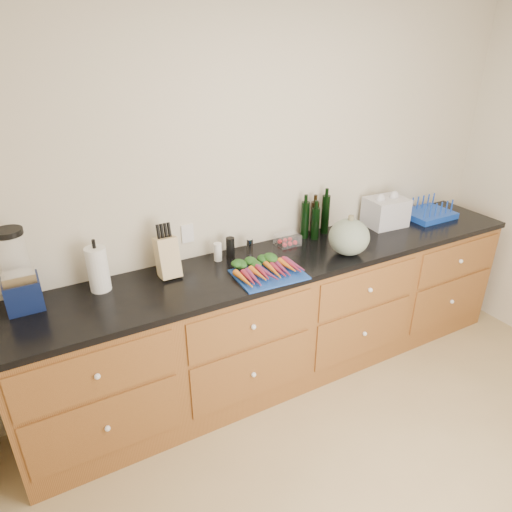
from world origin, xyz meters
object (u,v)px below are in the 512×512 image
knife_block (167,257)px  dish_rack (428,213)px  squash (349,237)px  paper_towel (98,269)px  blender_appliance (18,275)px  carrots (266,268)px  cutting_board (269,274)px  tomato_box (287,240)px

knife_block → dish_rack: knife_block is taller
knife_block → squash: bearing=-14.0°
paper_towel → blender_appliance: bearing=-179.6°
blender_appliance → dish_rack: (2.97, -0.08, -0.16)m
paper_towel → dish_rack: bearing=-1.8°
knife_block → carrots: bearing=-25.9°
cutting_board → dish_rack: 1.65m
carrots → knife_block: (-0.54, 0.26, 0.09)m
cutting_board → carrots: (0.00, 0.04, 0.03)m
carrots → knife_block: knife_block is taller
blender_appliance → paper_towel: size_ratio=1.72×
blender_appliance → knife_block: size_ratio=1.85×
dish_rack → tomato_box: bearing=176.0°
blender_appliance → paper_towel: blender_appliance is taller
carrots → squash: squash is taller
squash → paper_towel: (-1.56, 0.31, 0.01)m
blender_appliance → paper_towel: 0.40m
paper_towel → dish_rack: (2.57, -0.08, -0.10)m
blender_appliance → tomato_box: 1.69m
cutting_board → dish_rack: bearing=8.4°
tomato_box → carrots: bearing=-139.6°
paper_towel → dish_rack: paper_towel is taller
cutting_board → blender_appliance: size_ratio=0.91×
squash → carrots: bearing=177.3°
squash → cutting_board: bearing=-179.1°
carrots → tomato_box: (0.34, 0.29, 0.00)m
squash → blender_appliance: size_ratio=0.59×
squash → dish_rack: 1.04m
squash → tomato_box: size_ratio=1.71×
cutting_board → carrots: bearing=90.0°
carrots → tomato_box: size_ratio=2.51×
cutting_board → carrots: size_ratio=1.05×
cutting_board → paper_towel: bearing=161.3°
paper_towel → cutting_board: bearing=-18.7°
cutting_board → blender_appliance: bearing=166.7°
blender_appliance → tomato_box: (1.68, 0.01, -0.16)m
squash → blender_appliance: (-1.96, 0.31, 0.08)m
squash → tomato_box: 0.43m
squash → blender_appliance: bearing=171.1°
blender_appliance → knife_block: blender_appliance is taller
cutting_board → blender_appliance: (-1.34, 0.32, 0.19)m
tomato_box → dish_rack: size_ratio=0.42×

